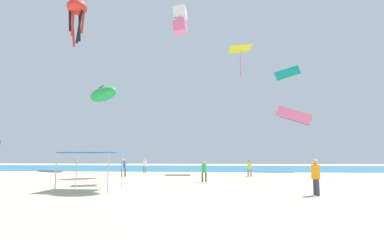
% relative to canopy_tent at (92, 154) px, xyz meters
% --- Properties ---
extents(ground, '(110.00, 110.00, 0.10)m').
position_rel_canopy_tent_xyz_m(ground, '(4.68, 0.52, -2.24)').
color(ground, '#D1BA8C').
extents(ocean_strip, '(110.00, 23.34, 0.03)m').
position_rel_canopy_tent_xyz_m(ocean_strip, '(4.68, 32.05, -2.17)').
color(ocean_strip, '#1E6B93').
rests_on(ocean_strip, ground).
extents(canopy_tent, '(3.18, 2.63, 2.31)m').
position_rel_canopy_tent_xyz_m(canopy_tent, '(0.00, 0.00, 0.00)').
color(canopy_tent, '#B2B2B7').
rests_on(canopy_tent, ground).
extents(person_near_tent, '(0.45, 0.51, 1.91)m').
position_rel_canopy_tent_xyz_m(person_near_tent, '(12.98, -1.45, -1.07)').
color(person_near_tent, '#33384C').
rests_on(person_near_tent, ground).
extents(person_leftmost, '(0.42, 0.39, 1.65)m').
position_rel_canopy_tent_xyz_m(person_leftmost, '(6.73, 6.00, -1.22)').
color(person_leftmost, brown).
rests_on(person_leftmost, ground).
extents(person_central, '(0.46, 0.42, 1.78)m').
position_rel_canopy_tent_xyz_m(person_central, '(-1.50, 11.20, -1.14)').
color(person_central, brown).
rests_on(person_central, ground).
extents(person_rightmost, '(0.41, 0.39, 1.62)m').
position_rel_canopy_tent_xyz_m(person_rightmost, '(11.07, 12.89, -1.23)').
color(person_rightmost, slate).
rests_on(person_rightmost, ground).
extents(person_far_shore, '(0.41, 0.41, 1.71)m').
position_rel_canopy_tent_xyz_m(person_far_shore, '(-1.10, 18.30, -1.18)').
color(person_far_shore, slate).
rests_on(person_far_shore, ground).
extents(kite_parafoil_pink, '(4.56, 2.10, 2.92)m').
position_rel_canopy_tent_xyz_m(kite_parafoil_pink, '(18.23, 22.70, 5.30)').
color(kite_parafoil_pink, pink).
extents(kite_diamond_yellow, '(3.09, 3.09, 4.04)m').
position_rel_canopy_tent_xyz_m(kite_diamond_yellow, '(11.02, 20.23, 13.74)').
color(kite_diamond_yellow, yellow).
extents(kite_box_white, '(1.66, 1.51, 3.21)m').
position_rel_canopy_tent_xyz_m(kite_box_white, '(3.62, 14.96, 15.72)').
color(kite_box_white, white).
extents(kite_inflatable_green, '(7.15, 6.92, 3.00)m').
position_rel_canopy_tent_xyz_m(kite_inflatable_green, '(-9.06, 24.11, 8.97)').
color(kite_inflatable_green, green).
extents(kite_octopus_red, '(3.19, 3.19, 5.67)m').
position_rel_canopy_tent_xyz_m(kite_octopus_red, '(-9.05, 15.02, 17.61)').
color(kite_octopus_red, red).
extents(kite_parafoil_teal, '(3.44, 1.60, 2.21)m').
position_rel_canopy_tent_xyz_m(kite_parafoil_teal, '(16.17, 16.71, 9.51)').
color(kite_parafoil_teal, teal).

